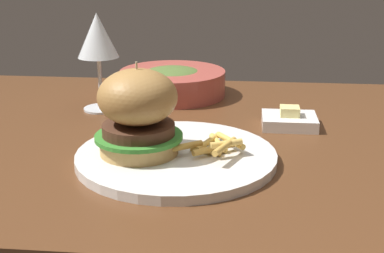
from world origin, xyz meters
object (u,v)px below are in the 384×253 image
main_plate (176,157)px  burger_sandwich (138,112)px  wine_glass (98,38)px  soup_bowl (172,82)px  butter_dish (289,120)px

main_plate → burger_sandwich: 0.09m
wine_glass → soup_bowl: wine_glass is taller
soup_bowl → butter_dish: bearing=-39.2°
main_plate → wine_glass: bearing=125.8°
butter_dish → soup_bowl: 0.30m
butter_dish → wine_glass: bearing=169.1°
burger_sandwich → soup_bowl: (-0.00, 0.37, -0.05)m
butter_dish → soup_bowl: (-0.23, 0.19, 0.02)m
wine_glass → burger_sandwich: bearing=-63.9°
burger_sandwich → butter_dish: (0.23, 0.18, -0.06)m
butter_dish → main_plate: bearing=-134.7°
burger_sandwich → wine_glass: size_ratio=0.73×
main_plate → butter_dish: size_ratio=3.12×
wine_glass → butter_dish: size_ratio=1.97×
wine_glass → soup_bowl: (0.12, 0.12, -0.11)m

